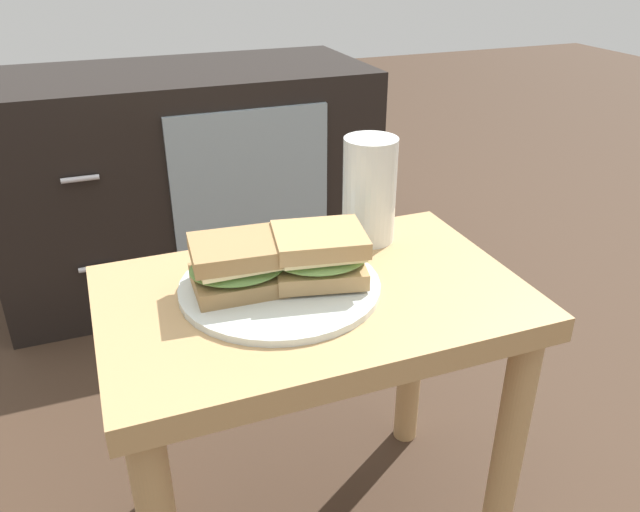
% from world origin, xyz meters
% --- Properties ---
extents(side_table, '(0.56, 0.36, 0.46)m').
position_xyz_m(side_table, '(0.00, 0.00, 0.37)').
color(side_table, tan).
rests_on(side_table, ground).
extents(tv_cabinet, '(0.96, 0.46, 0.58)m').
position_xyz_m(tv_cabinet, '(-0.01, 0.95, 0.29)').
color(tv_cabinet, black).
rests_on(tv_cabinet, ground).
extents(plate, '(0.27, 0.27, 0.01)m').
position_xyz_m(plate, '(-0.04, 0.02, 0.47)').
color(plate, silver).
rests_on(plate, side_table).
extents(sandwich_front, '(0.13, 0.11, 0.07)m').
position_xyz_m(sandwich_front, '(-0.09, 0.03, 0.50)').
color(sandwich_front, '#9E7A4C').
rests_on(sandwich_front, plate).
extents(sandwich_back, '(0.15, 0.13, 0.07)m').
position_xyz_m(sandwich_back, '(0.01, 0.01, 0.51)').
color(sandwich_back, tan).
rests_on(sandwich_back, plate).
extents(beer_glass, '(0.08, 0.08, 0.16)m').
position_xyz_m(beer_glass, '(0.14, 0.12, 0.54)').
color(beer_glass, silver).
rests_on(beer_glass, side_table).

